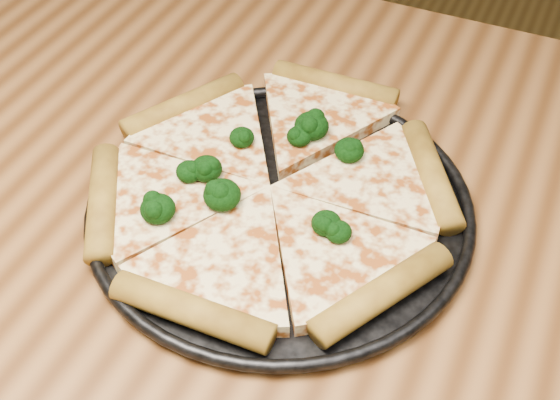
% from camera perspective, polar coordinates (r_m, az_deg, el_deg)
% --- Properties ---
extents(dining_table, '(1.20, 0.90, 0.75)m').
position_cam_1_polar(dining_table, '(0.73, -4.75, -7.97)').
color(dining_table, brown).
rests_on(dining_table, ground).
extents(pizza_pan, '(0.35, 0.35, 0.02)m').
position_cam_1_polar(pizza_pan, '(0.67, -0.00, -0.50)').
color(pizza_pan, black).
rests_on(pizza_pan, dining_table).
extents(pizza, '(0.35, 0.35, 0.03)m').
position_cam_1_polar(pizza, '(0.68, -0.65, 1.12)').
color(pizza, '#FFE29C').
rests_on(pizza, pizza_pan).
extents(broccoli_florets, '(0.18, 0.19, 0.03)m').
position_cam_1_polar(broccoli_florets, '(0.67, -1.58, 2.23)').
color(broccoli_florets, black).
rests_on(broccoli_florets, pizza).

